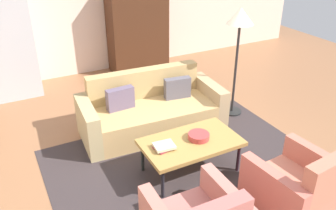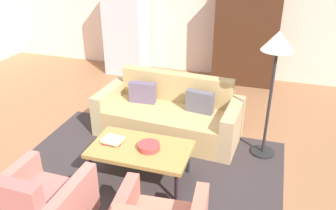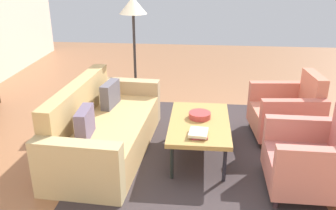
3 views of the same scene
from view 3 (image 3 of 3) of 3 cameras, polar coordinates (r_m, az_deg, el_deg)
ground_plane at (r=4.57m, az=2.56°, el=-7.13°), size 11.97×11.97×0.00m
area_rug at (r=4.48m, az=4.14°, el=-7.77°), size 3.40×2.60×0.01m
couch at (r=4.51m, az=-10.39°, el=-3.80°), size 2.15×1.03×0.86m
coffee_table at (r=4.29m, az=4.95°, el=-3.08°), size 1.20×0.70×0.45m
armchair_left at (r=3.96m, az=22.07°, el=-8.10°), size 0.81×0.81×0.88m
armchair_right at (r=5.01m, az=18.49°, el=-1.23°), size 0.87×0.87×0.88m
fruit_bowl at (r=4.36m, az=5.00°, el=-1.60°), size 0.26×0.26×0.07m
book_stack at (r=3.93m, az=4.79°, el=-4.44°), size 0.26×0.22×0.05m
floor_lamp at (r=5.45m, az=-5.47°, el=13.70°), size 0.40×0.40×1.72m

